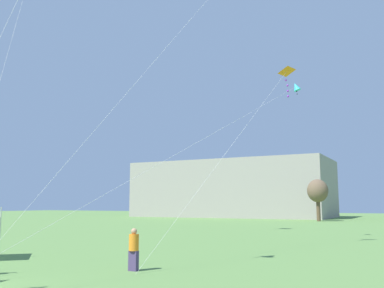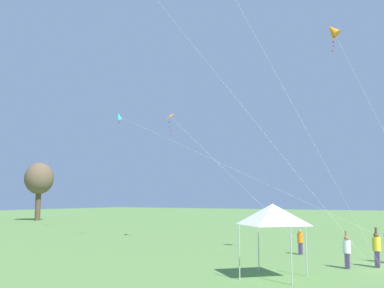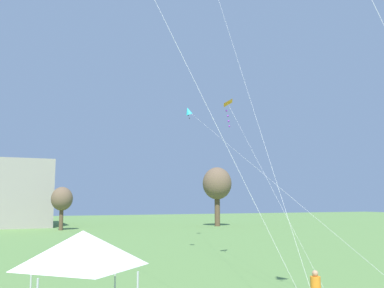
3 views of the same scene
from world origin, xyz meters
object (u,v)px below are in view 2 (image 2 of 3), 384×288
person_white_shirt (347,250)px  kite_cyan_diamond_2 (120,117)px  person_yellow_shirt (377,248)px  person_orange_shirt (300,241)px  kite_orange_diamond_3 (333,31)px  festival_tent (273,214)px  kite_orange_delta_1 (170,118)px

person_white_shirt → kite_cyan_diamond_2: size_ratio=0.07×
person_yellow_shirt → person_orange_shirt: person_yellow_shirt is taller
person_yellow_shirt → kite_orange_diamond_3: 12.69m
person_yellow_shirt → person_white_shirt: bearing=-45.2°
person_orange_shirt → kite_orange_diamond_3: size_ratio=0.11×
person_yellow_shirt → person_white_shirt: (-1.12, 1.24, -0.08)m
festival_tent → kite_cyan_diamond_2: bearing=59.1°
festival_tent → kite_orange_delta_1: 18.26m
kite_orange_delta_1 → kite_orange_diamond_3: bearing=-106.1°
kite_cyan_diamond_2 → kite_orange_diamond_3: size_ratio=1.75×
person_yellow_shirt → kite_orange_delta_1: (5.75, 16.10, 9.12)m
person_yellow_shirt → kite_cyan_diamond_2: (5.11, 20.98, 9.59)m
kite_orange_delta_1 → person_orange_shirt: bearing=-103.6°
person_white_shirt → kite_orange_diamond_3: (2.81, 0.75, 12.50)m
person_orange_shirt → kite_cyan_diamond_2: bearing=-151.0°
person_white_shirt → kite_orange_diamond_3: bearing=-39.6°
kite_cyan_diamond_2 → kite_orange_delta_1: bearing=-82.5°
person_orange_shirt → kite_cyan_diamond_2: kite_cyan_diamond_2 is taller
kite_cyan_diamond_2 → kite_orange_diamond_3: bearing=-100.2°
festival_tent → kite_orange_delta_1: kite_orange_delta_1 is taller
person_orange_shirt → kite_orange_diamond_3: kite_orange_diamond_3 is taller
person_orange_shirt → person_white_shirt: person_white_shirt is taller
person_orange_shirt → kite_orange_delta_1: (2.74, 11.37, 9.27)m
person_orange_shirt → kite_orange_delta_1: 14.92m
festival_tent → kite_orange_diamond_3: 12.84m
festival_tent → person_yellow_shirt: (5.30, -3.57, -1.76)m
person_orange_shirt → kite_orange_diamond_3: bearing=10.6°
person_yellow_shirt → kite_orange_delta_1: 19.38m
kite_orange_delta_1 → person_white_shirt: bearing=-114.8°
person_white_shirt → kite_orange_diamond_3: 12.84m
kite_cyan_diamond_2 → festival_tent: bearing=-120.9°
kite_orange_delta_1 → kite_cyan_diamond_2: size_ratio=0.51×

